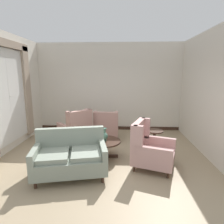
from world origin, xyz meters
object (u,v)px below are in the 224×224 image
settee (70,157)px  armchair_far_left (150,149)px  coffee_table (104,144)px  armchair_near_window (76,130)px  armchair_foreground_right (106,127)px  porcelain_vase (104,136)px  side_table (154,140)px

settee → armchair_far_left: bearing=2.0°
coffee_table → armchair_near_window: (-0.91, 0.84, 0.08)m
settee → armchair_foreground_right: armchair_foreground_right is taller
porcelain_vase → side_table: size_ratio=0.49×
armchair_near_window → side_table: armchair_near_window is taller
porcelain_vase → settee: 1.08m
coffee_table → settee: size_ratio=0.53×
porcelain_vase → side_table: porcelain_vase is taller
coffee_table → side_table: side_table is taller
coffee_table → armchair_foreground_right: 1.36m
settee → side_table: 2.21m
settee → armchair_foreground_right: 2.30m
armchair_near_window → armchair_far_left: bearing=103.7°
armchair_near_window → side_table: size_ratio=1.67×
porcelain_vase → armchair_foreground_right: 1.40m
armchair_foreground_right → armchair_far_left: armchair_far_left is taller
settee → porcelain_vase: bearing=40.5°
porcelain_vase → armchair_far_left: size_ratio=0.30×
side_table → armchair_foreground_right: bearing=139.5°
armchair_near_window → armchair_far_left: armchair_near_window is taller
porcelain_vase → armchair_foreground_right: size_ratio=0.35×
coffee_table → armchair_near_window: size_ratio=0.75×
coffee_table → side_table: (1.30, 0.21, 0.03)m
coffee_table → armchair_far_left: bearing=-22.1°
settee → armchair_far_left: armchair_far_left is taller
porcelain_vase → armchair_far_left: bearing=-21.2°
porcelain_vase → armchair_near_window: (-0.93, 0.87, -0.14)m
armchair_far_left → side_table: armchair_far_left is taller
porcelain_vase → armchair_foreground_right: armchair_foreground_right is taller
coffee_table → settee: settee is taller
coffee_table → porcelain_vase: (0.02, -0.03, 0.22)m
coffee_table → armchair_near_window: armchair_near_window is taller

